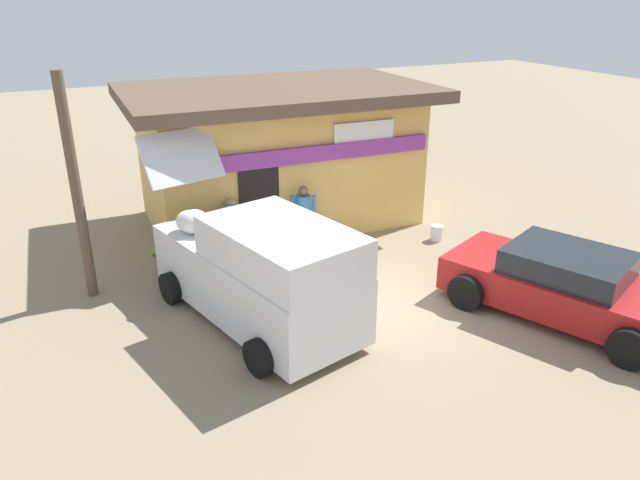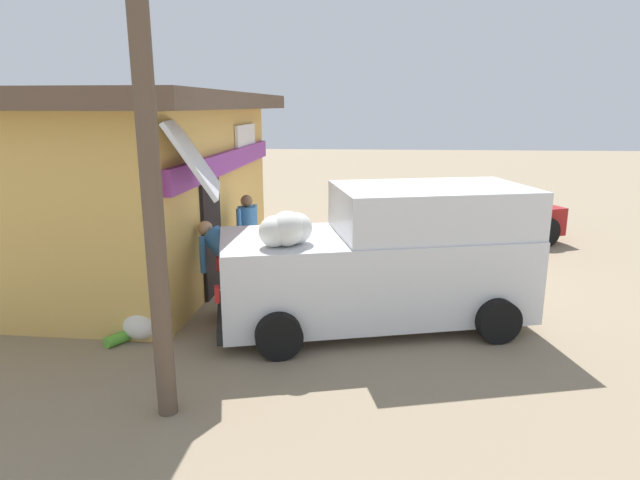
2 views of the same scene
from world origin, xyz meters
name	(u,v)px [view 2 (image 2 of 2)]	position (x,y,z in m)	size (l,w,h in m)	color
ground_plane	(397,272)	(0.00, 0.00, 0.00)	(60.00, 60.00, 0.00)	gray
storefront_bar	(131,182)	(-0.27, 5.06, 1.74)	(7.43, 4.89, 3.36)	#E0B259
delivery_van	(385,257)	(-2.53, 0.37, 1.00)	(2.92, 5.24, 2.96)	silver
parked_sedan	(468,217)	(2.51, -1.79, 0.61)	(3.37, 4.55, 1.26)	maroon
vendor_standing	(247,231)	(-0.61, 2.80, 0.91)	(0.52, 0.45, 1.57)	#4C4C51
customer_bending	(225,257)	(-2.24, 2.80, 0.87)	(0.64, 0.78, 1.41)	#726047
unloaded_banana_pile	(140,325)	(-3.36, 3.76, 0.19)	(0.82, 0.78, 0.41)	silver
paint_bucket	(305,231)	(2.51, 2.07, 0.19)	(0.29, 0.29, 0.37)	silver
utility_pole	(153,213)	(-5.17, 2.72, 2.14)	(0.20, 0.20, 4.28)	brown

